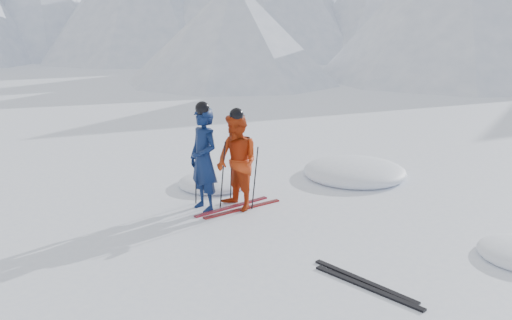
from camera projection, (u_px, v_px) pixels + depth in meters
The scene contains 12 objects.
ground at pixel (352, 254), 8.34m from camera, with size 160.00×160.00×0.00m, color white.
skier_blue at pixel (204, 160), 10.00m from camera, with size 0.71×0.47×1.95m, color #0B1A43.
skier_red at pixel (237, 162), 10.06m from camera, with size 0.89×0.69×1.83m, color #BD360F.
pole_blue_left at pixel (196, 172), 10.36m from camera, with size 0.02×0.02×1.30m, color black.
pole_blue_right at pixel (223, 175), 10.16m from camera, with size 0.02×0.02×1.30m, color black.
pole_red_left at pixel (231, 172), 10.49m from camera, with size 0.02×0.02×1.22m, color black.
pole_red_right at pixel (255, 178), 10.11m from camera, with size 0.02×0.02×1.22m, color black.
ski_worn_left at pixel (232, 207), 10.35m from camera, with size 0.09×1.70×0.03m, color black.
ski_worn_right at pixel (243, 209), 10.23m from camera, with size 0.09×1.70×0.03m, color black.
ski_loose_a at pixel (364, 281), 7.44m from camera, with size 0.09×1.70×0.03m, color black.
ski_loose_b at pixel (367, 287), 7.27m from camera, with size 0.09×1.70×0.03m, color black.
snow_lumps at pixel (359, 196), 11.01m from camera, with size 8.78×7.06×0.51m.
Camera 1 is at (2.70, -7.35, 3.54)m, focal length 38.00 mm.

